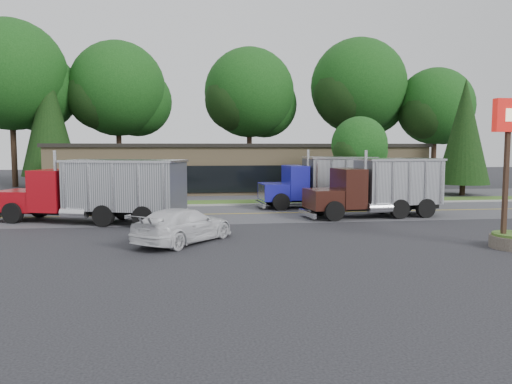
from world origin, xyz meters
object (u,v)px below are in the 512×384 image
dump_truck_blue (324,181)px  dump_truck_maroon (381,186)px  dump_truck_red (100,189)px

dump_truck_blue → dump_truck_maroon: same height
dump_truck_red → dump_truck_maroon: 15.70m
dump_truck_red → dump_truck_blue: (13.56, 5.11, -0.01)m
dump_truck_red → dump_truck_blue: same height
dump_truck_red → dump_truck_blue: bearing=-140.6°
dump_truck_blue → dump_truck_maroon: 5.16m
dump_truck_red → dump_truck_maroon: same height
dump_truck_maroon → dump_truck_red: bearing=-4.7°
dump_truck_red → dump_truck_blue: size_ratio=1.36×
dump_truck_red → dump_truck_blue: 14.50m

